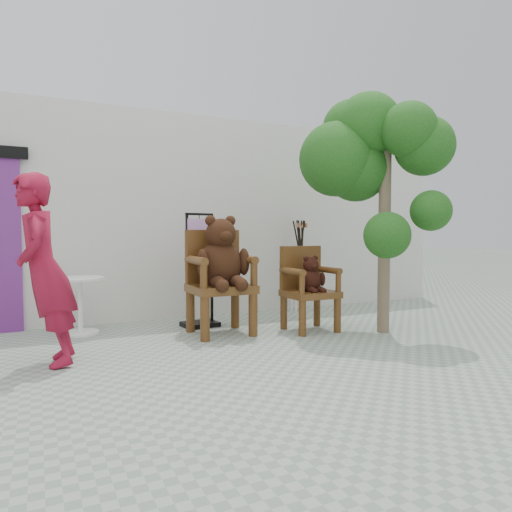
# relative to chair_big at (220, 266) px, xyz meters

# --- Properties ---
(ground_plane) EXTENTS (60.00, 60.00, 0.00)m
(ground_plane) POSITION_rel_chair_big_xyz_m (0.19, -1.34, -0.85)
(ground_plane) COLOR #919C8B
(ground_plane) RESTS_ON ground
(back_wall) EXTENTS (9.00, 1.00, 3.00)m
(back_wall) POSITION_rel_chair_big_xyz_m (0.19, 1.76, 0.65)
(back_wall) COLOR silver
(back_wall) RESTS_ON ground
(chair_big) EXTENTS (0.74, 0.78, 1.47)m
(chair_big) POSITION_rel_chair_big_xyz_m (0.00, 0.00, 0.00)
(chair_big) COLOR #46280F
(chair_big) RESTS_ON ground
(chair_small) EXTENTS (0.62, 0.57, 1.08)m
(chair_small) POSITION_rel_chair_big_xyz_m (1.10, -0.29, -0.23)
(chair_small) COLOR #46280F
(chair_small) RESTS_ON ground
(person) EXTENTS (0.47, 0.68, 1.80)m
(person) POSITION_rel_chair_big_xyz_m (-1.98, -0.58, 0.05)
(person) COLOR maroon
(person) RESTS_ON ground
(cafe_table) EXTENTS (0.60, 0.60, 0.70)m
(cafe_table) POSITION_rel_chair_big_xyz_m (-1.57, 0.72, -0.41)
(cafe_table) COLOR white
(cafe_table) RESTS_ON ground
(display_stand) EXTENTS (0.49, 0.40, 1.51)m
(display_stand) POSITION_rel_chair_big_xyz_m (-0.09, 0.52, -0.26)
(display_stand) COLOR black
(display_stand) RESTS_ON ground
(stool_bucket) EXTENTS (0.32, 0.32, 1.45)m
(stool_bucket) POSITION_rel_chair_big_xyz_m (1.75, 1.01, -0.20)
(stool_bucket) COLOR white
(stool_bucket) RESTS_ON ground
(tree) EXTENTS (1.61, 1.72, 3.01)m
(tree) POSITION_rel_chair_big_xyz_m (1.72, -0.63, 1.38)
(tree) COLOR brown
(tree) RESTS_ON ground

